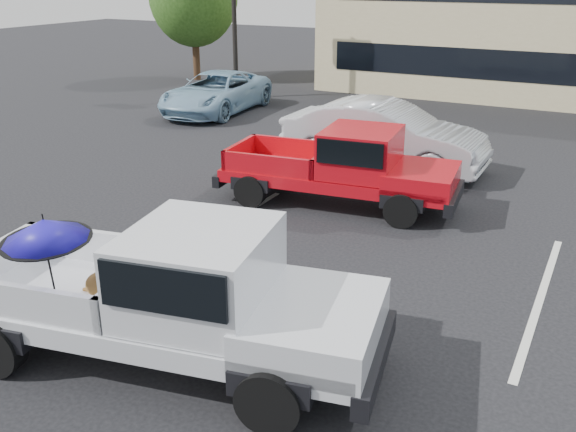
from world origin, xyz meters
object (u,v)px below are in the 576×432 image
object	(u,v)px
red_pickup	(353,164)
silver_sedan	(384,136)
blue_suv	(216,93)
silver_pickup	(183,290)

from	to	relation	value
red_pickup	silver_sedan	distance (m)	3.02
blue_suv	silver_sedan	bearing A→B (deg)	-30.96
red_pickup	silver_sedan	size ratio (longest dim) A/B	1.03
red_pickup	blue_suv	distance (m)	10.46
silver_pickup	blue_suv	world-z (taller)	silver_pickup
silver_sedan	silver_pickup	bearing A→B (deg)	-175.36
red_pickup	silver_pickup	bearing A→B (deg)	-93.03
silver_pickup	red_pickup	xyz separation A→B (m)	(-0.37, 6.49, -0.13)
blue_suv	red_pickup	bearing A→B (deg)	-44.83
silver_pickup	red_pickup	distance (m)	6.51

